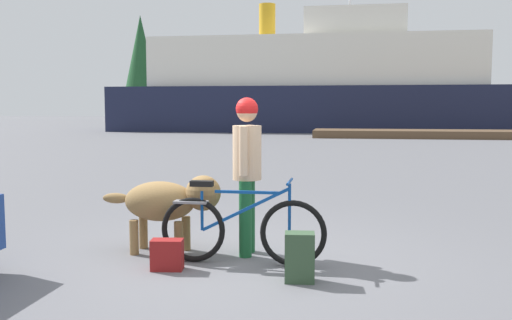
# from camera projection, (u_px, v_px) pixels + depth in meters

# --- Properties ---
(ground_plane) EXTENTS (160.00, 160.00, 0.00)m
(ground_plane) POSITION_uv_depth(u_px,v_px,m) (236.00, 261.00, 6.10)
(ground_plane) COLOR slate
(bicycle) EXTENTS (1.77, 0.44, 0.90)m
(bicycle) POSITION_uv_depth(u_px,v_px,m) (241.00, 229.00, 5.94)
(bicycle) COLOR black
(bicycle) RESTS_ON ground_plane
(person_cyclist) EXTENTS (0.32, 0.53, 1.76)m
(person_cyclist) POSITION_uv_depth(u_px,v_px,m) (247.00, 160.00, 6.27)
(person_cyclist) COLOR #19592D
(person_cyclist) RESTS_ON ground_plane
(dog) EXTENTS (1.39, 0.53, 0.89)m
(dog) POSITION_uv_depth(u_px,v_px,m) (169.00, 201.00, 6.38)
(dog) COLOR olive
(dog) RESTS_ON ground_plane
(backpack) EXTENTS (0.30, 0.22, 0.47)m
(backpack) POSITION_uv_depth(u_px,v_px,m) (300.00, 257.00, 5.35)
(backpack) COLOR #334C33
(backpack) RESTS_ON ground_plane
(handbag_pannier) EXTENTS (0.34, 0.22, 0.31)m
(handbag_pannier) POSITION_uv_depth(u_px,v_px,m) (167.00, 255.00, 5.75)
(handbag_pannier) COLOR maroon
(handbag_pannier) RESTS_ON ground_plane
(dock_pier) EXTENTS (13.91, 2.95, 0.40)m
(dock_pier) POSITION_uv_depth(u_px,v_px,m) (447.00, 134.00, 29.66)
(dock_pier) COLOR brown
(dock_pier) RESTS_ON ground_plane
(ferry_boat) EXTENTS (26.47, 7.73, 8.52)m
(ferry_boat) POSITION_uv_depth(u_px,v_px,m) (316.00, 87.00, 38.03)
(ferry_boat) COLOR #191E38
(ferry_boat) RESTS_ON ground_plane
(sailboat_moored) EXTENTS (6.26, 1.75, 9.49)m
(sailboat_moored) POSITION_uv_depth(u_px,v_px,m) (348.00, 122.00, 40.50)
(sailboat_moored) COLOR navy
(sailboat_moored) RESTS_ON ground_plane
(pine_tree_far_left) EXTENTS (3.51, 3.51, 10.70)m
(pine_tree_far_left) POSITION_uv_depth(u_px,v_px,m) (141.00, 57.00, 56.54)
(pine_tree_far_left) COLOR #4C331E
(pine_tree_far_left) RESTS_ON ground_plane
(pine_tree_center) EXTENTS (3.78, 3.78, 9.28)m
(pine_tree_center) POSITION_uv_depth(u_px,v_px,m) (356.00, 62.00, 52.67)
(pine_tree_center) COLOR #4C331E
(pine_tree_center) RESTS_ON ground_plane
(pine_tree_mid_back) EXTENTS (3.32, 3.32, 11.03)m
(pine_tree_mid_back) POSITION_uv_depth(u_px,v_px,m) (338.00, 58.00, 58.83)
(pine_tree_mid_back) COLOR #4C331E
(pine_tree_mid_back) RESTS_ON ground_plane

